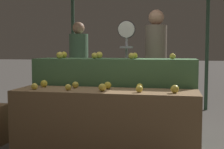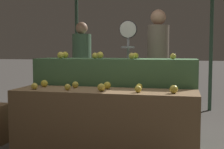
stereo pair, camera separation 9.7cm
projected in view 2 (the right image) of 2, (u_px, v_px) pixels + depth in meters
name	position (u px, v px, depth m)	size (l,w,h in m)	color
display_counter_front	(104.00, 123.00, 3.49)	(2.05, 0.55, 0.75)	olive
display_counter_back	(116.00, 100.00, 4.06)	(2.05, 0.55, 1.09)	#4C7A4C
apple_front_0	(34.00, 86.00, 3.52)	(0.07, 0.07, 0.07)	yellow
apple_front_1	(68.00, 87.00, 3.45)	(0.07, 0.07, 0.07)	yellow
apple_front_2	(101.00, 87.00, 3.36)	(0.08, 0.08, 0.08)	yellow
apple_front_3	(138.00, 89.00, 3.26)	(0.08, 0.08, 0.08)	yellow
apple_front_4	(174.00, 89.00, 3.19)	(0.09, 0.09, 0.09)	gold
apple_front_5	(44.00, 83.00, 3.73)	(0.08, 0.08, 0.08)	gold
apple_front_6	(75.00, 85.00, 3.65)	(0.08, 0.08, 0.08)	gold
apple_front_7	(107.00, 85.00, 3.55)	(0.08, 0.08, 0.08)	gold
apple_front_8	(139.00, 87.00, 3.48)	(0.07, 0.07, 0.07)	gold
apple_back_0	(61.00, 55.00, 4.07)	(0.09, 0.09, 0.09)	yellow
apple_back_1	(95.00, 56.00, 3.96)	(0.08, 0.08, 0.08)	gold
apple_back_2	(132.00, 56.00, 3.85)	(0.08, 0.08, 0.08)	yellow
apple_back_3	(173.00, 56.00, 3.76)	(0.07, 0.07, 0.07)	gold
apple_back_4	(65.00, 55.00, 4.27)	(0.09, 0.09, 0.09)	gold
apple_back_5	(100.00, 55.00, 4.16)	(0.09, 0.09, 0.09)	yellow
apple_back_6	(136.00, 56.00, 4.07)	(0.08, 0.08, 0.08)	gold
produce_scale	(128.00, 51.00, 4.60)	(0.26, 0.20, 1.63)	#99999E
person_vendor_at_scale	(158.00, 58.00, 4.86)	(0.45, 0.45, 1.82)	#2D2D38
person_customer_left	(82.00, 60.00, 5.91)	(0.38, 0.38, 1.72)	#2D2D38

